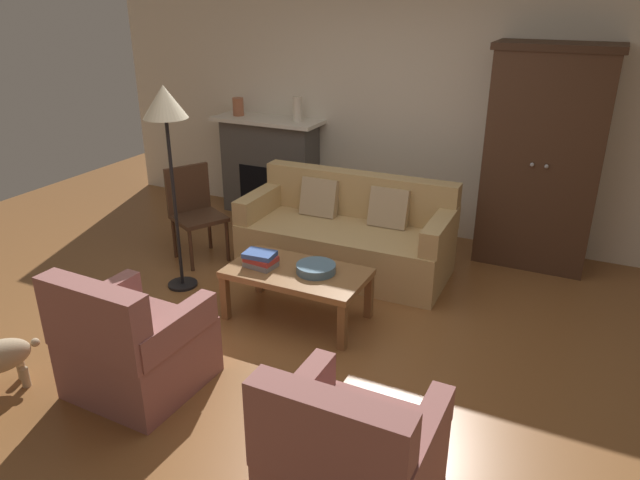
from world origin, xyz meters
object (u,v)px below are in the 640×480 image
(armoire, at_px, (543,159))
(floor_lamp, at_px, (166,115))
(fireplace, at_px, (270,166))
(armchair_near_right, at_px, (351,462))
(mantel_vase_terracotta, at_px, (238,107))
(side_chair_wooden, at_px, (194,207))
(coffee_table, at_px, (297,276))
(couch, at_px, (347,237))
(book_stack, at_px, (260,259))
(fruit_bowl, at_px, (316,268))
(mantel_vase_cream, at_px, (297,109))
(armchair_near_left, at_px, (133,347))

(armoire, height_order, floor_lamp, armoire)
(fireplace, height_order, armchair_near_right, fireplace)
(mantel_vase_terracotta, bearing_deg, side_chair_wooden, -75.56)
(mantel_vase_terracotta, relative_size, armchair_near_right, 0.23)
(coffee_table, height_order, side_chair_wooden, side_chair_wooden)
(coffee_table, height_order, armchair_near_right, armchair_near_right)
(couch, distance_m, armchair_near_right, 2.86)
(fireplace, xyz_separation_m, armchair_near_right, (2.57, -3.62, -0.25))
(armchair_near_right, bearing_deg, book_stack, 133.19)
(mantel_vase_terracotta, bearing_deg, floor_lamp, -72.46)
(side_chair_wooden, distance_m, floor_lamp, 1.20)
(couch, distance_m, floor_lamp, 1.95)
(armoire, xyz_separation_m, mantel_vase_terracotta, (-3.33, 0.06, 0.20))
(fruit_bowl, relative_size, book_stack, 1.19)
(couch, height_order, mantel_vase_cream, mantel_vase_cream)
(mantel_vase_cream, relative_size, armchair_near_left, 0.30)
(mantel_vase_terracotta, xyz_separation_m, floor_lamp, (0.62, -1.97, 0.31))
(coffee_table, bearing_deg, mantel_vase_terracotta, 131.92)
(couch, height_order, coffee_table, couch)
(floor_lamp, bearing_deg, mantel_vase_cream, 86.05)
(couch, relative_size, side_chair_wooden, 2.15)
(fruit_bowl, bearing_deg, mantel_vase_terracotta, 134.69)
(mantel_vase_terracotta, relative_size, floor_lamp, 0.11)
(mantel_vase_cream, bearing_deg, mantel_vase_terracotta, 180.00)
(armchair_near_left, bearing_deg, armchair_near_right, -10.59)
(couch, height_order, mantel_vase_terracotta, mantel_vase_terracotta)
(mantel_vase_terracotta, bearing_deg, coffee_table, -48.08)
(mantel_vase_terracotta, bearing_deg, fireplace, 2.70)
(fruit_bowl, xyz_separation_m, mantel_vase_cream, (-1.20, 1.98, 0.80))
(mantel_vase_cream, height_order, floor_lamp, floor_lamp)
(fruit_bowl, distance_m, book_stack, 0.45)
(couch, xyz_separation_m, fruit_bowl, (0.17, -0.99, 0.14))
(book_stack, xyz_separation_m, mantel_vase_cream, (-0.76, 2.08, 0.77))
(armchair_near_left, bearing_deg, fireplace, 105.33)
(armchair_near_left, relative_size, side_chair_wooden, 0.98)
(armoire, distance_m, book_stack, 2.77)
(armoire, distance_m, mantel_vase_terracotta, 3.34)
(book_stack, bearing_deg, side_chair_wooden, 149.27)
(couch, xyz_separation_m, side_chair_wooden, (-1.44, -0.40, 0.19))
(armchair_near_right, relative_size, side_chair_wooden, 0.98)
(fruit_bowl, xyz_separation_m, book_stack, (-0.44, -0.10, 0.03))
(couch, relative_size, armchair_near_left, 2.20)
(coffee_table, bearing_deg, fireplace, 125.11)
(armoire, bearing_deg, mantel_vase_cream, 178.66)
(fireplace, height_order, armoire, armoire)
(mantel_vase_terracotta, relative_size, mantel_vase_cream, 0.75)
(armoire, xyz_separation_m, armchair_near_right, (-0.38, -3.55, -0.71))
(fruit_bowl, bearing_deg, armchair_near_left, -117.12)
(couch, height_order, fruit_bowl, couch)
(mantel_vase_cream, distance_m, armchair_near_left, 3.47)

